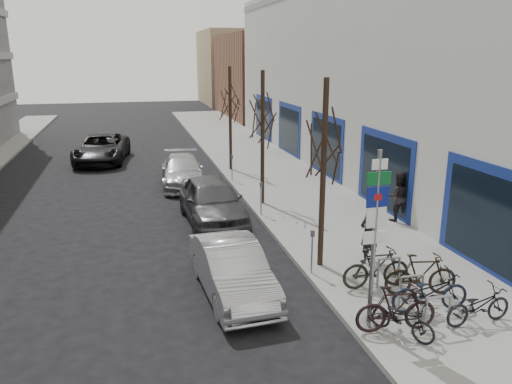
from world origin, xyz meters
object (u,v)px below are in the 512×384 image
bike_rack (411,287)px  bike_near_right (396,308)px  meter_front (312,248)px  meter_back (232,165)px  tree_mid (263,107)px  bike_near_left (402,315)px  lane_car (102,148)px  pedestrian_far (397,196)px  bike_mid_inner (376,267)px  highway_sign_pole (375,230)px  parked_car_back (183,171)px  meter_mid (261,195)px  tree_far (230,94)px  tree_near (325,130)px  parked_car_front (232,269)px  bike_mid_curb (430,288)px  bike_far_curb (479,303)px  parked_car_mid (212,201)px  bike_far_inner (421,274)px  pedestrian_near (369,232)px

bike_rack → bike_near_right: size_ratio=1.22×
meter_front → meter_back: bearing=90.0°
tree_mid → bike_near_left: size_ratio=3.53×
lane_car → pedestrian_far: size_ratio=3.12×
meter_front → bike_mid_inner: meter_front is taller
highway_sign_pole → lane_car: highway_sign_pole is taller
parked_car_back → meter_mid: bearing=-64.1°
highway_sign_pole → bike_rack: (1.40, 0.61, -1.80)m
tree_far → meter_back: size_ratio=4.33×
highway_sign_pole → tree_near: 3.88m
parked_car_front → bike_mid_curb: bearing=-31.5°
tree_mid → bike_far_curb: tree_mid is taller
parked_car_mid → meter_mid: bearing=-0.8°
bike_near_right → parked_car_back: (-3.07, 14.61, -0.01)m
bike_far_inner → parked_car_mid: bearing=39.7°
bike_rack → parked_car_back: 14.25m
tree_near → bike_far_inner: (1.76, -2.42, -3.38)m
bike_near_right → tree_mid: bearing=8.3°
tree_near → tree_mid: same height
pedestrian_near → bike_near_left: bearing=52.3°
meter_mid → bike_near_right: bearing=-85.4°
meter_mid → bike_mid_curb: (1.96, -8.21, -0.18)m
parked_car_front → bike_rack: bearing=-29.9°
bike_far_inner → bike_mid_curb: bearing=173.1°
meter_back → tree_near: bearing=-87.5°
highway_sign_pole → lane_car: bearing=107.4°
tree_mid → pedestrian_near: tree_mid is taller
highway_sign_pole → tree_far: size_ratio=0.76×
parked_car_front → parked_car_back: (0.00, 11.70, -0.00)m
parked_car_mid → parked_car_back: (-0.45, 5.83, -0.15)m
highway_sign_pole → meter_front: (-0.25, 3.01, -1.54)m
meter_mid → meter_back: 5.50m
meter_mid → bike_far_curb: meter_mid is taller
meter_front → lane_car: lane_car is taller
tree_mid → bike_far_inner: bearing=-78.8°
tree_far → meter_front: (-0.45, -13.50, -3.19)m
meter_front → meter_mid: 5.50m
tree_far → bike_far_curb: tree_far is taller
highway_sign_pole → parked_car_back: 14.63m
parked_car_front → parked_car_mid: 5.89m
tree_far → meter_front: tree_far is taller
tree_mid → pedestrian_far: tree_mid is taller
tree_far → tree_mid: bearing=-90.0°
parked_car_back → tree_mid: bearing=-53.0°
bike_rack → tree_far: tree_far is taller
meter_mid → parked_car_back: bearing=112.1°
meter_back → bike_mid_inner: 12.33m
tree_far → tree_near: bearing=-90.0°
bike_near_right → tree_far: bearing=7.7°
bike_rack → tree_far: 16.31m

